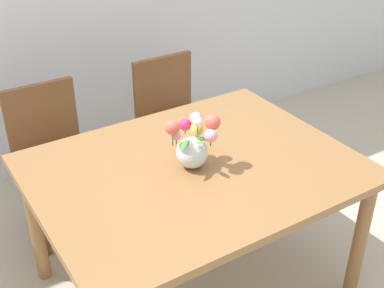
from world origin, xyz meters
name	(u,v)px	position (x,y,z in m)	size (l,w,h in m)	color
ground_plane	(194,284)	(0.00, 0.00, 0.00)	(12.00, 12.00, 0.00)	#B7AD99
dining_table	(194,181)	(0.00, 0.00, 0.68)	(1.49, 1.15, 0.77)	olive
chair_left	(52,150)	(-0.41, 0.92, 0.52)	(0.42, 0.42, 0.90)	brown
chair_right	(172,116)	(0.41, 0.92, 0.52)	(0.42, 0.42, 0.90)	brown
flower_vase	(193,143)	(0.00, 0.00, 0.88)	(0.25, 0.22, 0.26)	silver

